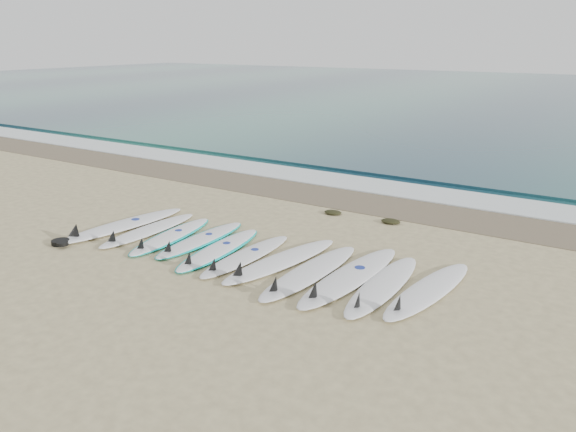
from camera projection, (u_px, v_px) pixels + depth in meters
The scene contains 19 objects.
ground at pixel (254, 255), 9.76m from camera, with size 120.00×120.00×0.00m, color tan.
ocean at pixel (551, 98), 35.92m from camera, with size 120.00×55.00×0.03m, color #1C5154.
wet_sand_band at pixel (357, 200), 13.06m from camera, with size 120.00×1.80×0.01m, color brown.
foam_band at pixel (381, 187), 14.18m from camera, with size 120.00×1.40×0.04m, color silver.
wave_crest at pixel (403, 174), 15.38m from camera, with size 120.00×1.00×0.10m, color #1C5154.
surfboard_0 at pixel (120, 225), 11.13m from camera, with size 0.93×2.93×0.37m.
surfboard_1 at pixel (147, 230), 10.85m from camera, with size 0.52×2.45×0.31m.
surfboard_2 at pixel (170, 236), 10.57m from camera, with size 0.86×2.42×0.30m.
surfboard_3 at pixel (200, 240), 10.38m from camera, with size 0.59×2.36×0.30m.
surfboard_4 at pixel (218, 250), 9.89m from camera, with size 0.78×2.45×0.31m.
surfboard_5 at pixel (244, 256), 9.57m from camera, with size 0.54×2.39×0.30m.
surfboard_6 at pixel (279, 261), 9.34m from camera, with size 1.00×2.74×0.34m.
surfboard_7 at pixel (308, 272), 8.88m from camera, with size 0.66×2.72×0.35m.
surfboard_8 at pixel (348, 277), 8.71m from camera, with size 0.77×2.92×0.37m.
surfboard_9 at pixel (381, 286), 8.41m from camera, with size 0.61×2.59×0.33m.
surfboard_10 at pixel (427, 291), 8.25m from camera, with size 0.84×2.61×0.33m.
seaweed_near at pixel (333, 212), 12.04m from camera, with size 0.39×0.30×0.07m, color black.
seaweed_far at pixel (391, 221), 11.45m from camera, with size 0.40×0.31×0.08m, color black.
leash_coil at pixel (61, 242), 10.23m from camera, with size 0.46×0.36×0.11m.
Camera 1 is at (5.38, -7.37, 3.59)m, focal length 35.00 mm.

